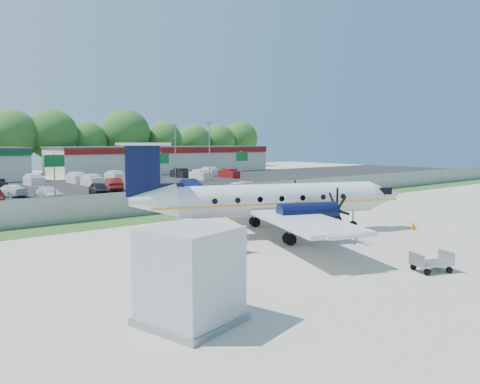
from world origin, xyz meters
TOP-DOWN VIEW (x-y plane):
  - ground at (0.00, 0.00)m, footprint 170.00×170.00m
  - grass_verge at (0.00, 12.00)m, footprint 170.00×4.00m
  - access_road at (0.00, 19.00)m, footprint 170.00×8.00m
  - parking_lot at (0.00, 40.00)m, footprint 170.00×32.00m
  - perimeter_fence at (0.00, 14.00)m, footprint 120.00×0.06m
  - building_east at (26.00, 61.98)m, footprint 44.40×12.40m
  - sign_left at (-8.00, 22.91)m, footprint 1.80×0.26m
  - sign_mid at (3.00, 22.91)m, footprint 1.80×0.26m
  - sign_right at (14.00, 22.91)m, footprint 1.80×0.26m
  - light_pole_ne at (20.00, 38.00)m, footprint 0.90×0.35m
  - light_pole_se at (20.00, 48.00)m, footprint 0.90×0.35m
  - tree_line at (0.00, 74.00)m, footprint 112.00×6.00m
  - aircraft at (-1.27, 1.17)m, footprint 19.19×18.66m
  - pushback_tug at (-6.73, 0.37)m, footprint 2.81×2.31m
  - baggage_cart_near at (-7.01, -1.31)m, footprint 2.48×1.80m
  - baggage_cart_far at (-1.55, -9.89)m, footprint 1.99×1.61m
  - service_container at (-13.54, -8.05)m, footprint 3.49×3.49m
  - cone_nose at (7.52, -3.62)m, footprint 0.40×0.40m
  - cone_starboard_wing at (-1.31, 9.97)m, footprint 0.41×0.41m
  - road_car_mid at (11.77, 21.10)m, footprint 5.18×3.44m
  - road_car_east at (27.70, 17.83)m, footprint 4.16×1.78m
  - parked_car_b at (-6.54, 29.62)m, footprint 2.05×4.68m
  - parked_car_c at (-1.05, 29.83)m, footprint 2.68×4.75m
  - parked_car_d at (4.40, 28.20)m, footprint 2.95×5.95m
  - parked_car_e at (11.17, 29.79)m, footprint 1.90×4.16m
  - parked_car_f at (-9.07, 35.11)m, footprint 3.39×5.02m
  - parked_car_g at (2.65, 34.39)m, footprint 2.85×5.16m
  - far_parking_rows at (0.00, 45.00)m, footprint 56.00×10.00m

SIDE VIEW (x-z plane):
  - ground at x=0.00m, z-range 0.00..0.00m
  - tree_line at x=0.00m, z-range -7.00..7.00m
  - road_car_mid at x=11.77m, z-range -0.70..0.70m
  - road_car_east at x=27.70m, z-range -0.67..0.67m
  - parked_car_b at x=-6.54m, z-range -0.67..0.67m
  - parked_car_c at x=-1.05m, z-range -0.76..0.76m
  - parked_car_d at x=4.40m, z-range -0.81..0.81m
  - parked_car_e at x=11.17m, z-range -0.66..0.66m
  - parked_car_f at x=-9.07m, z-range -0.68..0.68m
  - parked_car_g at x=2.65m, z-range -0.81..0.81m
  - far_parking_rows at x=0.00m, z-range -0.80..0.80m
  - grass_verge at x=0.00m, z-range 0.00..0.02m
  - access_road at x=0.00m, z-range 0.00..0.02m
  - parking_lot at x=0.00m, z-range 0.00..0.02m
  - cone_nose at x=7.52m, z-range -0.02..0.55m
  - cone_starboard_wing at x=-1.31m, z-range -0.02..0.56m
  - baggage_cart_far at x=-1.55m, z-range -0.03..0.88m
  - baggage_cart_near at x=-7.01m, z-range -0.04..1.14m
  - pushback_tug at x=-6.73m, z-range -0.03..1.34m
  - perimeter_fence at x=0.00m, z-range 0.01..2.00m
  - service_container at x=-13.54m, z-range -0.11..3.08m
  - aircraft at x=-1.27m, z-range -0.67..5.25m
  - building_east at x=26.00m, z-range 0.01..5.25m
  - sign_left at x=-8.00m, z-range 1.11..6.11m
  - sign_mid at x=3.00m, z-range 1.11..6.11m
  - sign_right at x=14.00m, z-range 1.11..6.11m
  - light_pole_ne at x=20.00m, z-range 0.69..9.78m
  - light_pole_se at x=20.00m, z-range 0.69..9.78m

